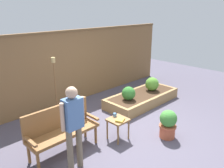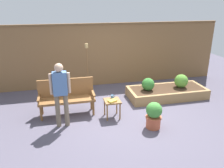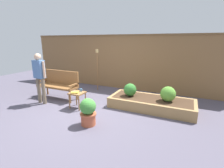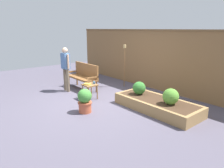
# 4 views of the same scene
# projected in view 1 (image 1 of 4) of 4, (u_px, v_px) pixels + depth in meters

# --- Properties ---
(ground_plane) EXTENTS (14.00, 14.00, 0.00)m
(ground_plane) POSITION_uv_depth(u_px,v_px,m) (130.00, 135.00, 5.28)
(ground_plane) COLOR #514C5B
(fence_back) EXTENTS (8.40, 0.14, 2.16)m
(fence_back) POSITION_uv_depth(u_px,v_px,m) (63.00, 68.00, 6.69)
(fence_back) COLOR brown
(fence_back) RESTS_ON ground_plane
(garden_bench) EXTENTS (1.44, 0.48, 0.94)m
(garden_bench) POSITION_uv_depth(u_px,v_px,m) (61.00, 126.00, 4.54)
(garden_bench) COLOR brown
(garden_bench) RESTS_ON ground_plane
(side_table) EXTENTS (0.40, 0.40, 0.48)m
(side_table) POSITION_uv_depth(u_px,v_px,m) (118.00, 122.00, 4.99)
(side_table) COLOR olive
(side_table) RESTS_ON ground_plane
(cup_on_table) EXTENTS (0.11, 0.07, 0.08)m
(cup_on_table) POSITION_uv_depth(u_px,v_px,m) (115.00, 115.00, 5.07)
(cup_on_table) COLOR teal
(cup_on_table) RESTS_ON side_table
(book_on_table) EXTENTS (0.25, 0.22, 0.04)m
(book_on_table) POSITION_uv_depth(u_px,v_px,m) (120.00, 120.00, 4.89)
(book_on_table) COLOR gold
(book_on_table) RESTS_ON side_table
(potted_boxwood) EXTENTS (0.38, 0.38, 0.65)m
(potted_boxwood) POSITION_uv_depth(u_px,v_px,m) (168.00, 123.00, 5.07)
(potted_boxwood) COLOR #B75638
(potted_boxwood) RESTS_ON ground_plane
(raised_planter_bed) EXTENTS (2.40, 1.00, 0.30)m
(raised_planter_bed) POSITION_uv_depth(u_px,v_px,m) (142.00, 98.00, 6.98)
(raised_planter_bed) COLOR #997547
(raised_planter_bed) RESTS_ON ground_plane
(shrub_near_bench) EXTENTS (0.38, 0.38, 0.38)m
(shrub_near_bench) POSITION_uv_depth(u_px,v_px,m) (129.00, 93.00, 6.41)
(shrub_near_bench) COLOR brown
(shrub_near_bench) RESTS_ON raised_planter_bed
(shrub_far_corner) EXTENTS (0.42, 0.42, 0.42)m
(shrub_far_corner) POSITION_uv_depth(u_px,v_px,m) (152.00, 84.00, 7.14)
(shrub_far_corner) COLOR brown
(shrub_far_corner) RESTS_ON raised_planter_bed
(tiki_torch) EXTENTS (0.10, 0.10, 1.61)m
(tiki_torch) POSITION_uv_depth(u_px,v_px,m) (55.00, 77.00, 5.76)
(tiki_torch) COLOR brown
(tiki_torch) RESTS_ON ground_plane
(person_by_bench) EXTENTS (0.47, 0.20, 1.56)m
(person_by_bench) POSITION_uv_depth(u_px,v_px,m) (73.00, 122.00, 3.88)
(person_by_bench) COLOR #70604C
(person_by_bench) RESTS_ON ground_plane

